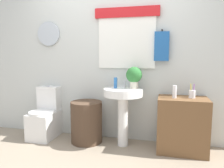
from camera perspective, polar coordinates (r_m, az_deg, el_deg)
The scene contains 10 objects.
back_wall at distance 3.25m, azimuth 0.16°, elevation 8.26°, with size 4.40×0.18×2.60m.
toilet at distance 3.54m, azimuth -17.33°, elevation -8.63°, with size 0.38×0.51×0.80m.
laundry_hamper at distance 3.21m, azimuth -6.81°, elevation -9.98°, with size 0.46×0.46×0.60m, color #4C3828.
pedestal_sink at distance 2.98m, azimuth 2.97°, elevation -4.95°, with size 0.54×0.54×0.81m.
faucet at distance 3.06m, azimuth 3.43°, elevation -0.02°, with size 0.03×0.03×0.10m, color silver.
wooden_cabinet at distance 3.01m, azimuth 18.13°, elevation -10.29°, with size 0.63×0.44×0.72m, color brown.
soap_bottle at distance 3.01m, azimuth 0.94°, elevation 0.34°, with size 0.05×0.05×0.15m, color #2D6BB7.
potted_plant at distance 2.96m, azimuth 5.90°, elevation 2.18°, with size 0.22×0.22×0.30m.
lotion_bottle at distance 2.86m, azimuth 16.34°, elevation -1.99°, with size 0.05×0.05×0.17m, color white.
toothbrush_cup at distance 2.95m, azimuth 20.57°, elevation -2.50°, with size 0.08×0.08×0.19m.
Camera 1 is at (0.77, -2.01, 1.26)m, focal length 34.31 mm.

